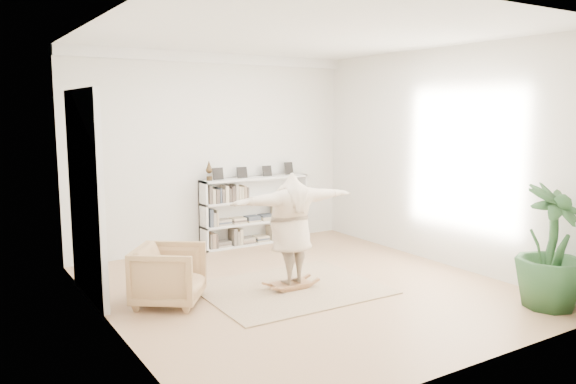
% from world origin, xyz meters
% --- Properties ---
extents(floor, '(6.00, 6.00, 0.00)m').
position_xyz_m(floor, '(0.00, 0.00, 0.00)').
color(floor, tan).
rests_on(floor, ground).
extents(room_shell, '(6.00, 6.00, 6.00)m').
position_xyz_m(room_shell, '(0.00, 2.94, 3.51)').
color(room_shell, silver).
rests_on(room_shell, floor).
extents(doors, '(0.09, 1.78, 2.92)m').
position_xyz_m(doors, '(-2.70, 1.30, 1.40)').
color(doors, white).
rests_on(doors, floor).
extents(bookshelf, '(2.20, 0.35, 1.64)m').
position_xyz_m(bookshelf, '(0.74, 2.82, 0.64)').
color(bookshelf, silver).
rests_on(bookshelf, floor).
extents(armchair, '(1.20, 1.20, 0.79)m').
position_xyz_m(armchair, '(-1.88, 0.40, 0.40)').
color(armchair, tan).
rests_on(armchair, floor).
extents(rug, '(2.53, 2.03, 0.02)m').
position_xyz_m(rug, '(-0.17, 0.05, 0.01)').
color(rug, tan).
rests_on(rug, floor).
extents(rocker_board, '(0.56, 0.34, 0.12)m').
position_xyz_m(rocker_board, '(-0.17, 0.05, 0.07)').
color(rocker_board, '#96613C').
rests_on(rocker_board, rug).
extents(person, '(1.98, 0.56, 1.61)m').
position_xyz_m(person, '(-0.17, 0.05, 0.94)').
color(person, beige).
rests_on(person, rocker_board).
extents(houseplant, '(1.02, 1.02, 1.62)m').
position_xyz_m(houseplant, '(2.30, -2.38, 0.81)').
color(houseplant, '#264B25').
rests_on(houseplant, floor).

